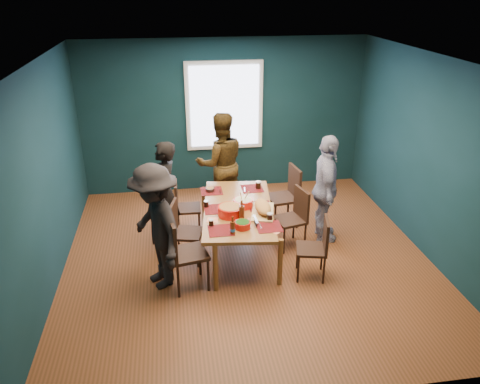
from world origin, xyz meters
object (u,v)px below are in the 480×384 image
object	(u,v)px
bowl_dumpling	(243,202)
person_back	(221,163)
person_right	(326,189)
chair_left_far	(183,204)
bowl_salad	(230,211)
chair_right_far	(288,192)
person_near_left	(156,227)
person_far_left	(165,194)
dining_table	(238,212)
chair_left_mid	(181,228)
chair_left_near	(181,248)
bowl_herbs	(243,225)
chair_right_near	(318,244)
chair_right_mid	(295,214)
cutting_board	(263,208)

from	to	relation	value
bowl_dumpling	person_back	bearing A→B (deg)	96.65
bowl_dumpling	person_right	bearing A→B (deg)	8.22
chair_left_far	bowl_salad	bearing A→B (deg)	-54.73
chair_right_far	person_near_left	world-z (taller)	person_near_left
bowl_salad	bowl_dumpling	bearing A→B (deg)	48.10
person_far_left	bowl_salad	bearing A→B (deg)	69.95
bowl_dumpling	chair_right_far	bearing A→B (deg)	40.57
dining_table	chair_left_far	bearing A→B (deg)	143.13
chair_left_mid	bowl_dumpling	world-z (taller)	bowl_dumpling
chair_left_far	bowl_dumpling	size ratio (longest dim) A/B	3.03
person_far_left	dining_table	bearing A→B (deg)	83.33
dining_table	bowl_salad	size ratio (longest dim) A/B	6.02
chair_left_near	person_near_left	xyz separation A→B (m)	(-0.29, 0.14, 0.24)
person_right	chair_left_near	bearing A→B (deg)	124.47
person_right	bowl_salad	world-z (taller)	person_right
person_right	bowl_herbs	world-z (taller)	person_right
chair_right_near	person_far_left	distance (m)	2.27
chair_right_mid	person_far_left	distance (m)	1.88
chair_left_mid	bowl_herbs	world-z (taller)	chair_left_mid
person_back	chair_right_near	bearing A→B (deg)	109.09
chair_right_near	person_back	bearing A→B (deg)	128.49
person_far_left	chair_left_far	bearing A→B (deg)	155.02
chair_right_mid	bowl_salad	bearing A→B (deg)	-177.41
chair_left_far	person_far_left	xyz separation A→B (m)	(-0.25, -0.27, 0.30)
chair_right_mid	bowl_dumpling	distance (m)	0.80
person_right	chair_left_far	bearing A→B (deg)	87.00
person_back	person_right	bearing A→B (deg)	134.04
chair_left_near	chair_right_near	distance (m)	1.74
bowl_dumpling	chair_left_near	bearing A→B (deg)	-139.76
chair_right_mid	person_right	bearing A→B (deg)	1.51
person_far_left	bowl_salad	xyz separation A→B (m)	(0.85, -0.65, -0.00)
bowl_herbs	cutting_board	world-z (taller)	cutting_board
chair_right_mid	person_right	distance (m)	0.57
person_right	chair_left_mid	bearing A→B (deg)	108.59
chair_left_mid	person_right	xyz separation A→B (m)	(2.11, 0.29, 0.30)
chair_left_near	bowl_dumpling	world-z (taller)	chair_left_near
bowl_herbs	chair_left_far	bearing A→B (deg)	118.98
chair_right_far	chair_right_mid	distance (m)	0.66
person_near_left	bowl_herbs	bearing A→B (deg)	67.16
chair_right_far	chair_right_near	world-z (taller)	chair_right_far
bowl_salad	cutting_board	xyz separation A→B (m)	(0.44, 0.01, -0.00)
chair_left_far	person_right	xyz separation A→B (m)	(2.05, -0.50, 0.32)
chair_left_far	cutting_board	distance (m)	1.42
chair_left_far	person_back	distance (m)	1.00
dining_table	person_right	bearing A→B (deg)	15.97
dining_table	cutting_board	xyz separation A→B (m)	(0.30, -0.20, 0.14)
bowl_dumpling	chair_right_mid	bearing A→B (deg)	3.64
chair_right_far	bowl_herbs	world-z (taller)	chair_right_far
person_back	bowl_dumpling	bearing A→B (deg)	90.45
chair_left_far	chair_left_near	distance (m)	1.44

